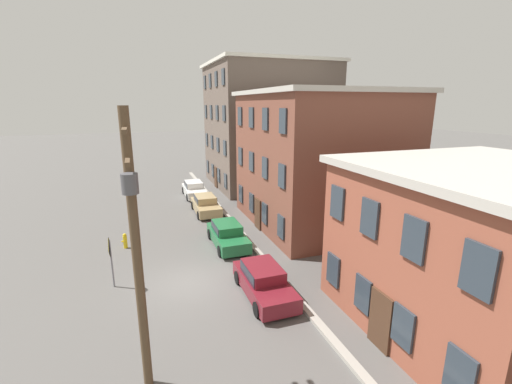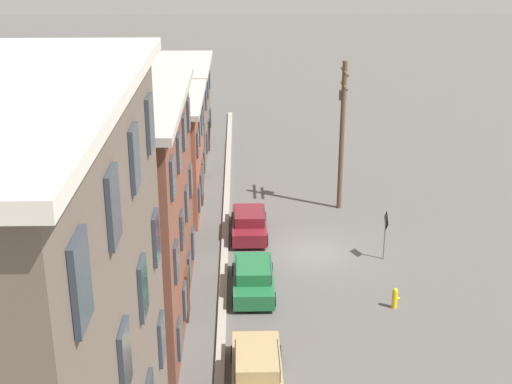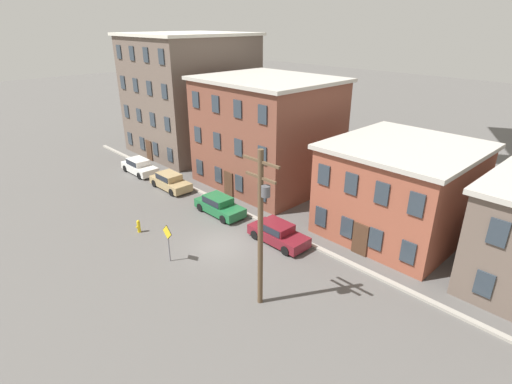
{
  "view_description": "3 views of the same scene",
  "coord_description": "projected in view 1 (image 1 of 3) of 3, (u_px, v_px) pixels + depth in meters",
  "views": [
    {
      "loc": [
        15.76,
        -1.91,
        8.71
      ],
      "look_at": [
        -1.4,
        4.13,
        4.03
      ],
      "focal_mm": 24.0,
      "sensor_mm": 36.0,
      "label": 1
    },
    {
      "loc": [
        -32.81,
        3.68,
        15.83
      ],
      "look_at": [
        -1.83,
        2.94,
        4.02
      ],
      "focal_mm": 50.0,
      "sensor_mm": 36.0,
      "label": 2
    },
    {
      "loc": [
        18.63,
        -14.49,
        14.14
      ],
      "look_at": [
        1.03,
        2.35,
        3.64
      ],
      "focal_mm": 28.0,
      "sensor_mm": 36.0,
      "label": 3
    }
  ],
  "objects": [
    {
      "name": "kerb_strip",
      "position": [
        271.0,
        268.0,
        18.61
      ],
      "size": [
        56.0,
        0.36,
        0.16
      ],
      "primitive_type": "cube",
      "color": "#9E998E",
      "rests_on": "ground_plane"
    },
    {
      "name": "fire_hydrant",
      "position": [
        125.0,
        241.0,
        21.24
      ],
      "size": [
        0.24,
        0.34,
        0.96
      ],
      "color": "yellow",
      "rests_on": "ground_plane"
    },
    {
      "name": "apartment_far",
      "position": [
        484.0,
        247.0,
        13.35
      ],
      "size": [
        9.08,
        9.75,
        6.54
      ],
      "color": "brown",
      "rests_on": "ground_plane"
    },
    {
      "name": "car_tan",
      "position": [
        206.0,
        204.0,
        28.13
      ],
      "size": [
        4.4,
        1.92,
        1.43
      ],
      "color": "tan",
      "rests_on": "ground_plane"
    },
    {
      "name": "ground_plane",
      "position": [
        188.0,
        283.0,
        17.18
      ],
      "size": [
        200.0,
        200.0,
        0.0
      ],
      "primitive_type": "plane",
      "color": "#565451"
    },
    {
      "name": "car_maroon",
      "position": [
        264.0,
        280.0,
        15.95
      ],
      "size": [
        4.4,
        1.92,
        1.43
      ],
      "color": "maroon",
      "rests_on": "ground_plane"
    },
    {
      "name": "car_green",
      "position": [
        227.0,
        234.0,
        21.66
      ],
      "size": [
        4.4,
        1.92,
        1.43
      ],
      "color": "#1E6638",
      "rests_on": "ground_plane"
    },
    {
      "name": "apartment_corner",
      "position": [
        268.0,
        125.0,
        37.28
      ],
      "size": [
        11.75,
        12.25,
        12.95
      ],
      "color": "#66564C",
      "rests_on": "ground_plane"
    },
    {
      "name": "car_white",
      "position": [
        194.0,
        189.0,
        33.25
      ],
      "size": [
        4.4,
        1.92,
        1.43
      ],
      "color": "silver",
      "rests_on": "ground_plane"
    },
    {
      "name": "apartment_midblock",
      "position": [
        318.0,
        159.0,
        25.05
      ],
      "size": [
        11.55,
        9.82,
        9.66
      ],
      "color": "brown",
      "rests_on": "ground_plane"
    },
    {
      "name": "caution_sign",
      "position": [
        110.0,
        254.0,
        16.38
      ],
      "size": [
        1.01,
        0.08,
        2.6
      ],
      "color": "slate",
      "rests_on": "ground_plane"
    },
    {
      "name": "utility_pole",
      "position": [
        136.0,
        243.0,
        9.73
      ],
      "size": [
        2.4,
        0.44,
        8.68
      ],
      "color": "brown",
      "rests_on": "ground_plane"
    }
  ]
}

